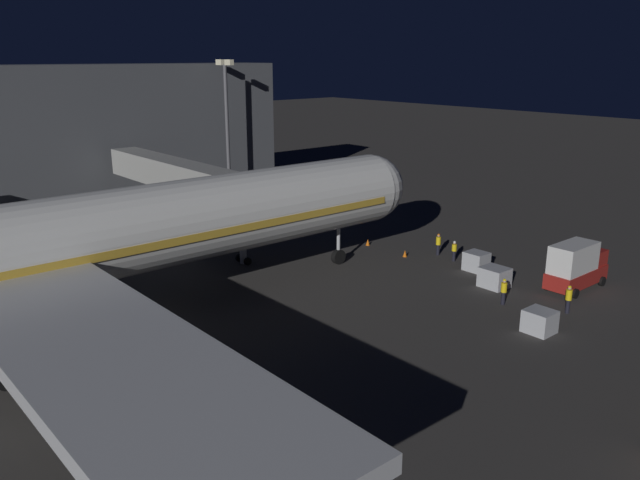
{
  "coord_description": "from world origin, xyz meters",
  "views": [
    {
      "loc": [
        -36.4,
        14.29,
        16.17
      ],
      "look_at": [
        -3.0,
        -14.23,
        3.5
      ],
      "focal_mm": 36.01,
      "sensor_mm": 36.0,
      "label": 1
    }
  ],
  "objects_px": {
    "ground_crew_near_nose_gear": "(454,250)",
    "ground_crew_marshaller_fwd": "(438,243)",
    "traffic_cone_nose_starboard": "(368,242)",
    "ops_van": "(576,265)",
    "apron_floodlight_mast": "(227,120)",
    "baggage_container_far_row": "(540,321)",
    "baggage_container_mid_row": "(476,261)",
    "ground_crew_by_tug": "(504,290)",
    "jet_bridge": "(191,179)",
    "baggage_container_near_belt": "(494,277)",
    "ground_crew_by_belt_loader": "(569,298)",
    "traffic_cone_nose_port": "(405,254)"
  },
  "relations": [
    {
      "from": "baggage_container_mid_row",
      "to": "traffic_cone_nose_starboard",
      "type": "relative_size",
      "value": 3.0
    },
    {
      "from": "baggage_container_far_row",
      "to": "baggage_container_mid_row",
      "type": "bearing_deg",
      "value": -35.07
    },
    {
      "from": "ops_van",
      "to": "baggage_container_mid_row",
      "type": "distance_m",
      "value": 7.41
    },
    {
      "from": "ground_crew_near_nose_gear",
      "to": "jet_bridge",
      "type": "bearing_deg",
      "value": 35.92
    },
    {
      "from": "jet_bridge",
      "to": "baggage_container_mid_row",
      "type": "relative_size",
      "value": 14.73
    },
    {
      "from": "ground_crew_by_tug",
      "to": "baggage_container_mid_row",
      "type": "bearing_deg",
      "value": -39.26
    },
    {
      "from": "baggage_container_mid_row",
      "to": "traffic_cone_nose_starboard",
      "type": "xyz_separation_m",
      "value": [
        10.39,
        1.59,
        -0.46
      ]
    },
    {
      "from": "apron_floodlight_mast",
      "to": "ground_crew_by_belt_loader",
      "type": "height_order",
      "value": "apron_floodlight_mast"
    },
    {
      "from": "ground_crew_near_nose_gear",
      "to": "traffic_cone_nose_starboard",
      "type": "xyz_separation_m",
      "value": [
        7.78,
        2.16,
        -0.67
      ]
    },
    {
      "from": "baggage_container_far_row",
      "to": "traffic_cone_nose_port",
      "type": "relative_size",
      "value": 3.04
    },
    {
      "from": "ground_crew_by_belt_loader",
      "to": "ground_crew_marshaller_fwd",
      "type": "height_order",
      "value": "ground_crew_by_belt_loader"
    },
    {
      "from": "ops_van",
      "to": "baggage_container_mid_row",
      "type": "height_order",
      "value": "ops_van"
    },
    {
      "from": "baggage_container_mid_row",
      "to": "ground_crew_by_tug",
      "type": "xyz_separation_m",
      "value": [
        -5.52,
        4.51,
        0.27
      ]
    },
    {
      "from": "ground_crew_near_nose_gear",
      "to": "ground_crew_by_tug",
      "type": "relative_size",
      "value": 0.93
    },
    {
      "from": "traffic_cone_nose_starboard",
      "to": "ground_crew_near_nose_gear",
      "type": "bearing_deg",
      "value": -164.47
    },
    {
      "from": "ground_crew_near_nose_gear",
      "to": "traffic_cone_nose_port",
      "type": "relative_size",
      "value": 3.11
    },
    {
      "from": "traffic_cone_nose_starboard",
      "to": "baggage_container_near_belt",
      "type": "bearing_deg",
      "value": 177.94
    },
    {
      "from": "apron_floodlight_mast",
      "to": "ground_crew_near_nose_gear",
      "type": "bearing_deg",
      "value": -177.21
    },
    {
      "from": "baggage_container_near_belt",
      "to": "apron_floodlight_mast",
      "type": "bearing_deg",
      "value": -1.76
    },
    {
      "from": "ops_van",
      "to": "ground_crew_near_nose_gear",
      "type": "relative_size",
      "value": 3.21
    },
    {
      "from": "apron_floodlight_mast",
      "to": "traffic_cone_nose_port",
      "type": "height_order",
      "value": "apron_floodlight_mast"
    },
    {
      "from": "baggage_container_far_row",
      "to": "apron_floodlight_mast",
      "type": "bearing_deg",
      "value": -7.6
    },
    {
      "from": "baggage_container_near_belt",
      "to": "ground_crew_marshaller_fwd",
      "type": "relative_size",
      "value": 1.02
    },
    {
      "from": "baggage_container_near_belt",
      "to": "baggage_container_far_row",
      "type": "height_order",
      "value": "baggage_container_near_belt"
    },
    {
      "from": "ground_crew_by_tug",
      "to": "ground_crew_by_belt_loader",
      "type": "bearing_deg",
      "value": -152.07
    },
    {
      "from": "baggage_container_near_belt",
      "to": "baggage_container_mid_row",
      "type": "height_order",
      "value": "baggage_container_mid_row"
    },
    {
      "from": "ground_crew_marshaller_fwd",
      "to": "traffic_cone_nose_port",
      "type": "bearing_deg",
      "value": 59.93
    },
    {
      "from": "ops_van",
      "to": "ground_crew_marshaller_fwd",
      "type": "relative_size",
      "value": 2.97
    },
    {
      "from": "jet_bridge",
      "to": "apron_floodlight_mast",
      "type": "distance_m",
      "value": 17.66
    },
    {
      "from": "ops_van",
      "to": "ground_crew_marshaller_fwd",
      "type": "xyz_separation_m",
      "value": [
        11.6,
        1.12,
        -0.73
      ]
    },
    {
      "from": "ops_van",
      "to": "ground_crew_marshaller_fwd",
      "type": "bearing_deg",
      "value": 5.53
    },
    {
      "from": "ground_crew_marshaller_fwd",
      "to": "traffic_cone_nose_starboard",
      "type": "relative_size",
      "value": 3.36
    },
    {
      "from": "jet_bridge",
      "to": "ground_crew_near_nose_gear",
      "type": "xyz_separation_m",
      "value": [
        -18.48,
        -13.39,
        -4.83
      ]
    },
    {
      "from": "baggage_container_far_row",
      "to": "ground_crew_marshaller_fwd",
      "type": "relative_size",
      "value": 0.91
    },
    {
      "from": "baggage_container_near_belt",
      "to": "jet_bridge",
      "type": "bearing_deg",
      "value": 23.92
    },
    {
      "from": "baggage_container_near_belt",
      "to": "baggage_container_far_row",
      "type": "xyz_separation_m",
      "value": [
        -6.45,
        4.64,
        -0.02
      ]
    },
    {
      "from": "jet_bridge",
      "to": "baggage_container_near_belt",
      "type": "height_order",
      "value": "jet_bridge"
    },
    {
      "from": "ops_van",
      "to": "traffic_cone_nose_port",
      "type": "height_order",
      "value": "ops_van"
    },
    {
      "from": "baggage_container_mid_row",
      "to": "ground_crew_marshaller_fwd",
      "type": "xyz_separation_m",
      "value": [
        4.54,
        -0.91,
        0.28
      ]
    },
    {
      "from": "ground_crew_by_tug",
      "to": "traffic_cone_nose_starboard",
      "type": "relative_size",
      "value": 3.33
    },
    {
      "from": "ground_crew_near_nose_gear",
      "to": "ground_crew_marshaller_fwd",
      "type": "bearing_deg",
      "value": -9.96
    },
    {
      "from": "baggage_container_mid_row",
      "to": "jet_bridge",
      "type": "bearing_deg",
      "value": 31.28
    },
    {
      "from": "traffic_cone_nose_starboard",
      "to": "ops_van",
      "type": "bearing_deg",
      "value": -168.27
    },
    {
      "from": "apron_floodlight_mast",
      "to": "baggage_container_far_row",
      "type": "distance_m",
      "value": 44.47
    },
    {
      "from": "jet_bridge",
      "to": "ground_crew_near_nose_gear",
      "type": "height_order",
      "value": "jet_bridge"
    },
    {
      "from": "baggage_container_mid_row",
      "to": "traffic_cone_nose_port",
      "type": "height_order",
      "value": "baggage_container_mid_row"
    },
    {
      "from": "baggage_container_far_row",
      "to": "ground_crew_near_nose_gear",
      "type": "distance_m",
      "value": 14.2
    },
    {
      "from": "apron_floodlight_mast",
      "to": "ground_crew_by_tug",
      "type": "bearing_deg",
      "value": 174.8
    },
    {
      "from": "ops_van",
      "to": "baggage_container_near_belt",
      "type": "xyz_separation_m",
      "value": [
        3.94,
        4.11,
        -1.03
      ]
    },
    {
      "from": "baggage_container_far_row",
      "to": "ground_crew_near_nose_gear",
      "type": "xyz_separation_m",
      "value": [
        12.18,
        -7.29,
        0.24
      ]
    }
  ]
}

